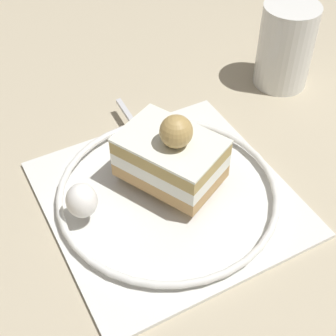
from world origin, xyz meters
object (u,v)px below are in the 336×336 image
dessert_plate (168,194)px  cake_slice (172,158)px  fork (137,128)px  drink_glass_near (285,50)px  whipped_cream_dollop (82,201)px

dessert_plate → cake_slice: cake_slice is taller
fork → drink_glass_near: bearing=-76.2°
fork → drink_glass_near: drink_glass_near is taller
fork → drink_glass_near: (0.05, -0.21, 0.03)m
fork → dessert_plate: bearing=-177.4°
whipped_cream_dollop → cake_slice: bearing=-79.6°
whipped_cream_dollop → fork: size_ratio=0.35×
cake_slice → fork: size_ratio=1.15×
cake_slice → whipped_cream_dollop: size_ratio=3.33×
dessert_plate → fork: (0.10, 0.00, 0.01)m
dessert_plate → cake_slice: size_ratio=2.25×
dessert_plate → drink_glass_near: size_ratio=2.55×
cake_slice → whipped_cream_dollop: (-0.02, 0.10, -0.01)m
dessert_plate → cake_slice: 0.04m
dessert_plate → whipped_cream_dollop: bearing=92.7°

